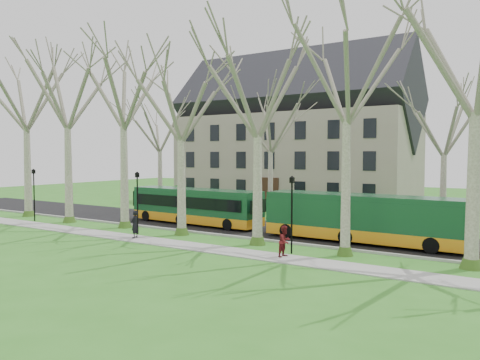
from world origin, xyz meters
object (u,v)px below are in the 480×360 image
pedestrian_a (135,224)px  bus_follow (362,218)px  pedestrian_b (285,241)px  bus_lead (195,206)px

pedestrian_a → bus_follow: bearing=101.9°
bus_follow → pedestrian_b: (-2.22, -6.29, -0.71)m
bus_lead → pedestrian_b: bus_lead is taller
bus_lead → bus_follow: (13.70, -0.54, 0.11)m
bus_lead → pedestrian_a: bearing=-83.4°
bus_lead → pedestrian_a: size_ratio=6.33×
pedestrian_b → pedestrian_a: bearing=99.6°
bus_follow → pedestrian_a: 14.76m
bus_follow → pedestrian_b: 6.70m
pedestrian_a → pedestrian_b: 10.98m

